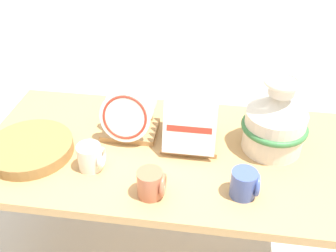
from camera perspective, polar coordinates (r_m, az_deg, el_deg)
display_table at (r=1.53m, az=0.00°, el=-5.62°), size 1.42×0.70×0.64m
ceramic_vase at (r=1.47m, az=15.35°, el=0.81°), size 0.24×0.24×0.30m
dish_rack_round_plates at (r=1.53m, az=-5.64°, el=1.15°), size 0.21×0.21×0.21m
dish_rack_square_plates at (r=1.47m, az=3.35°, el=-0.11°), size 0.21×0.21×0.21m
wicker_charger_stack at (r=1.54m, az=-19.35°, el=-3.06°), size 0.32×0.32×0.04m
mug_terracotta_glaze at (r=1.28m, az=-2.41°, el=-8.37°), size 0.09×0.08×0.10m
mug_cobalt_glaze at (r=1.30m, az=11.11°, el=-8.24°), size 0.09×0.08×0.10m
mug_cream_glaze at (r=1.40m, az=-11.10°, el=-4.46°), size 0.09×0.08×0.10m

